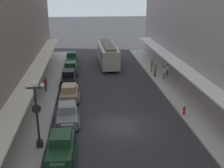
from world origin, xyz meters
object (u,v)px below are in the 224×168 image
at_px(parked_car_5, 71,68).
at_px(streetcar, 108,53).
at_px(pedestrian_3, 164,73).
at_px(parked_car_2, 69,92).
at_px(pedestrian_0, 152,66).
at_px(parked_car_1, 68,77).
at_px(parked_car_3, 72,58).
at_px(pedestrian_1, 46,84).
at_px(pedestrian_4, 167,70).
at_px(pedestrian_2, 155,71).
at_px(lamp_post_with_clock, 37,112).
at_px(fire_hydrant, 184,110).
at_px(parked_car_0, 61,146).
at_px(parked_car_4, 67,114).

xyz_separation_m(parked_car_5, streetcar, (5.54, 4.09, 0.96)).
relative_size(streetcar, pedestrian_3, 5.78).
relative_size(parked_car_2, pedestrian_0, 2.57).
bearing_deg(streetcar, parked_car_2, -111.49).
height_order(parked_car_1, parked_car_5, same).
xyz_separation_m(parked_car_3, streetcar, (5.62, -1.66, 0.96)).
relative_size(parked_car_1, pedestrian_1, 2.55).
bearing_deg(pedestrian_4, pedestrian_2, -174.80).
distance_m(lamp_post_with_clock, pedestrian_1, 12.01).
relative_size(parked_car_1, parked_car_5, 0.99).
height_order(streetcar, lamp_post_with_clock, lamp_post_with_clock).
bearing_deg(fire_hydrant, pedestrian_3, 84.01).
bearing_deg(pedestrian_1, parked_car_0, -78.54).
xyz_separation_m(fire_hydrant, pedestrian_1, (-13.73, 7.60, 0.45)).
bearing_deg(pedestrian_3, parked_car_3, 141.62).
bearing_deg(fire_hydrant, parked_car_2, 155.66).
relative_size(parked_car_1, pedestrian_3, 2.55).
bearing_deg(parked_car_5, pedestrian_3, -17.99).
distance_m(parked_car_3, pedestrian_3, 15.62).
relative_size(parked_car_3, pedestrian_2, 2.57).
distance_m(streetcar, pedestrian_2, 9.07).
bearing_deg(pedestrian_4, parked_car_1, -172.41).
bearing_deg(parked_car_3, streetcar, -16.46).
relative_size(fire_hydrant, pedestrian_0, 0.49).
relative_size(parked_car_1, streetcar, 0.44).
bearing_deg(parked_car_2, parked_car_0, -90.76).
height_order(parked_car_4, streetcar, streetcar).
relative_size(parked_car_4, pedestrian_4, 2.58).
height_order(parked_car_4, pedestrian_2, parked_car_4).
height_order(parked_car_1, parked_car_3, same).
height_order(pedestrian_2, pedestrian_3, same).
bearing_deg(pedestrian_0, lamp_post_with_clock, -125.79).
xyz_separation_m(parked_car_4, pedestrian_4, (12.81, 12.30, 0.07)).
xyz_separation_m(parked_car_3, pedestrian_0, (11.45, -6.34, 0.07)).
xyz_separation_m(pedestrian_0, pedestrian_2, (-0.05, -2.25, 0.00)).
distance_m(parked_car_5, lamp_post_with_clock, 18.90).
relative_size(lamp_post_with_clock, pedestrian_4, 3.09).
xyz_separation_m(fire_hydrant, pedestrian_0, (0.31, 13.92, 0.45)).
bearing_deg(fire_hydrant, pedestrian_2, 88.73).
relative_size(lamp_post_with_clock, fire_hydrant, 6.29).
height_order(parked_car_5, pedestrian_3, parked_car_5).
distance_m(parked_car_0, parked_car_2, 10.59).
height_order(parked_car_4, pedestrian_4, parked_car_4).
distance_m(parked_car_3, fire_hydrant, 23.12).
bearing_deg(parked_car_0, parked_car_4, 88.01).
distance_m(streetcar, lamp_post_with_clock, 23.94).
height_order(fire_hydrant, pedestrian_4, pedestrian_4).
height_order(streetcar, fire_hydrant, streetcar).
relative_size(parked_car_3, parked_car_4, 0.99).
bearing_deg(parked_car_0, pedestrian_2, 56.88).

